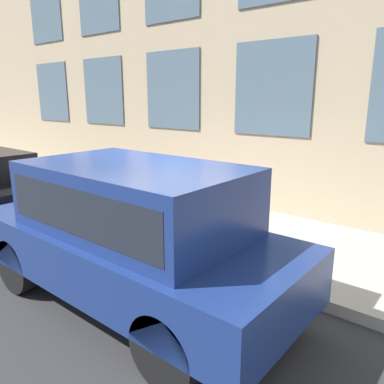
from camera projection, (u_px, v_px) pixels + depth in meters
The scene contains 5 objects.
ground_plane at pixel (179, 260), 6.19m from camera, with size 80.00×80.00×0.00m, color #2D2D30.
sidewalk at pixel (229, 231), 7.28m from camera, with size 2.97×60.00×0.16m.
fire_hydrant at pixel (208, 223), 6.22m from camera, with size 0.32×0.44×0.83m.
person at pixel (177, 197), 6.76m from camera, with size 0.28×0.19×1.16m.
parked_truck_navy_near at pixel (133, 226), 4.69m from camera, with size 1.89×4.51×1.84m.
Camera 1 is at (-4.28, -3.81, 2.61)m, focal length 35.00 mm.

